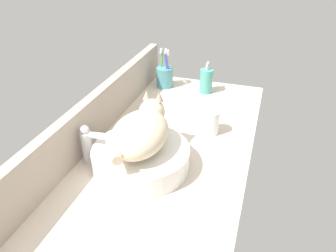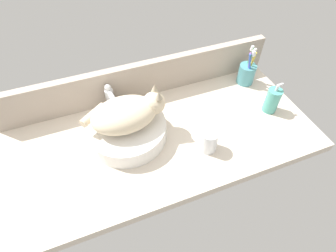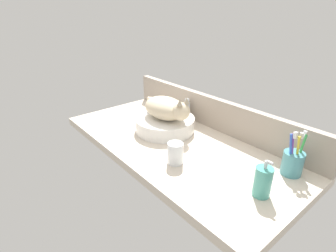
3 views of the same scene
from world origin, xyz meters
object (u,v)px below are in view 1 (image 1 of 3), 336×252
faucet (90,143)px  water_glass (210,124)px  toothbrush_cup (165,76)px  sink_basin (141,158)px  soap_dispenser (206,81)px  cat (141,131)px

faucet → water_glass: 45.01cm
faucet → toothbrush_cup: (64.94, -3.94, -2.01)cm
toothbrush_cup → water_glass: 46.26cm
sink_basin → toothbrush_cup: size_ratio=1.67×
sink_basin → water_glass: (27.46, -16.91, 0.38)cm
sink_basin → faucet: size_ratio=2.30×
faucet → water_glass: (29.60, -33.75, -3.30)cm
toothbrush_cup → soap_dispenser: bearing=-91.0°
faucet → soap_dispenser: 69.09cm
cat → sink_basin: bearing=-174.9°
cat → toothbrush_cup: bearing=11.8°
toothbrush_cup → water_glass: toothbrush_cup is taller
cat → water_glass: bearing=-33.1°
cat → faucet: size_ratio=2.38×
sink_basin → cat: bearing=5.1°
cat → soap_dispenser: 62.00cm
sink_basin → cat: cat is taller
faucet → sink_basin: bearing=-82.8°
cat → toothbrush_cup: cat is taller
soap_dispenser → water_glass: soap_dispenser is taller
cat → soap_dispenser: (61.08, -7.76, -7.29)cm
water_glass → soap_dispenser: bearing=14.8°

